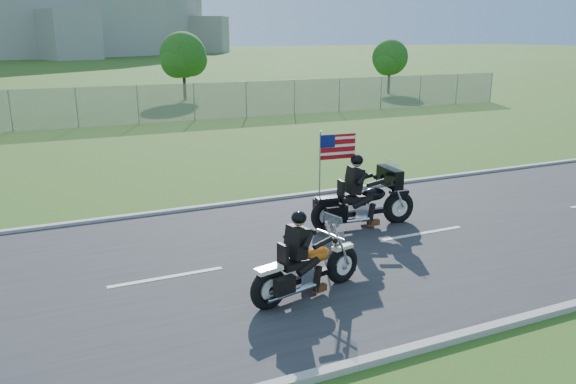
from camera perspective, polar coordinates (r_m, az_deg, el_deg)
name	(u,v)px	position (r m, az deg, el deg)	size (l,w,h in m)	color
ground	(263,263)	(11.63, -2.51, -7.17)	(420.00, 420.00, 0.00)	#37531A
road	(263,262)	(11.62, -2.51, -7.08)	(120.00, 8.00, 0.04)	#28282B
curb_north	(207,207)	(15.22, -8.21, -1.52)	(120.00, 0.18, 0.12)	#9E9B93
curb_south	(370,361)	(8.39, 8.31, -16.63)	(120.00, 0.18, 0.12)	#9E9B93
fence	(10,111)	(30.18, -26.37, 7.40)	(60.00, 0.03, 2.00)	gray
tree_fence_near	(184,57)	(41.25, -10.56, 13.30)	(3.52, 3.28, 4.75)	#382316
tree_fence_far	(390,59)	(46.07, 10.33, 13.12)	(3.08, 2.87, 4.20)	#382316
motorcycle_lead	(306,269)	(10.00, 1.80, -7.87)	(2.40, 0.97, 1.64)	black
motorcycle_follow	(363,203)	(13.54, 7.68, -1.14)	(2.74, 0.91, 2.29)	black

